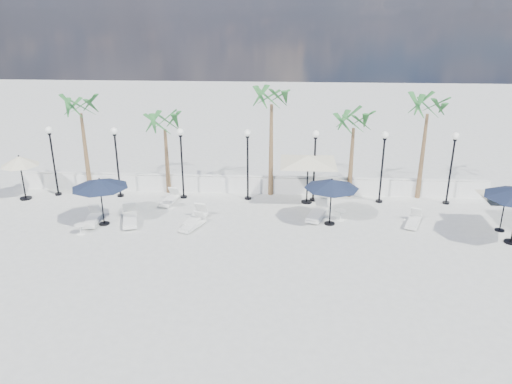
# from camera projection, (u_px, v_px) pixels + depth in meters

# --- Properties ---
(ground) EXTENTS (100.00, 100.00, 0.00)m
(ground) POSITION_uv_depth(u_px,v_px,m) (236.00, 256.00, 20.86)
(ground) COLOR #A7A8A3
(ground) RESTS_ON ground
(balustrade) EXTENTS (26.00, 0.30, 1.01)m
(balustrade) POSITION_uv_depth(u_px,v_px,m) (249.00, 185.00, 27.70)
(balustrade) COLOR silver
(balustrade) RESTS_ON ground
(lamppost_0) EXTENTS (0.36, 0.36, 3.84)m
(lamppost_0) POSITION_uv_depth(u_px,v_px,m) (52.00, 151.00, 26.66)
(lamppost_0) COLOR black
(lamppost_0) RESTS_ON ground
(lamppost_1) EXTENTS (0.36, 0.36, 3.84)m
(lamppost_1) POSITION_uv_depth(u_px,v_px,m) (116.00, 152.00, 26.46)
(lamppost_1) COLOR black
(lamppost_1) RESTS_ON ground
(lamppost_2) EXTENTS (0.36, 0.36, 3.84)m
(lamppost_2) POSITION_uv_depth(u_px,v_px,m) (181.00, 154.00, 26.26)
(lamppost_2) COLOR black
(lamppost_2) RESTS_ON ground
(lamppost_3) EXTENTS (0.36, 0.36, 3.84)m
(lamppost_3) POSITION_uv_depth(u_px,v_px,m) (248.00, 155.00, 26.06)
(lamppost_3) COLOR black
(lamppost_3) RESTS_ON ground
(lamppost_4) EXTENTS (0.36, 0.36, 3.84)m
(lamppost_4) POSITION_uv_depth(u_px,v_px,m) (315.00, 156.00, 25.86)
(lamppost_4) COLOR black
(lamppost_4) RESTS_ON ground
(lamppost_5) EXTENTS (0.36, 0.36, 3.84)m
(lamppost_5) POSITION_uv_depth(u_px,v_px,m) (383.00, 157.00, 25.65)
(lamppost_5) COLOR black
(lamppost_5) RESTS_ON ground
(lamppost_6) EXTENTS (0.36, 0.36, 3.84)m
(lamppost_6) POSITION_uv_depth(u_px,v_px,m) (452.00, 158.00, 25.45)
(lamppost_6) COLOR black
(lamppost_6) RESTS_ON ground
(palm_0) EXTENTS (2.60, 2.60, 5.50)m
(palm_0) POSITION_uv_depth(u_px,v_px,m) (81.00, 111.00, 26.60)
(palm_0) COLOR brown
(palm_0) RESTS_ON ground
(palm_1) EXTENTS (2.60, 2.60, 4.70)m
(palm_1) POSITION_uv_depth(u_px,v_px,m) (165.00, 126.00, 26.61)
(palm_1) COLOR brown
(palm_1) RESTS_ON ground
(palm_2) EXTENTS (2.60, 2.60, 6.10)m
(palm_2) POSITION_uv_depth(u_px,v_px,m) (272.00, 102.00, 25.81)
(palm_2) COLOR brown
(palm_2) RESTS_ON ground
(palm_3) EXTENTS (2.60, 2.60, 4.90)m
(palm_3) POSITION_uv_depth(u_px,v_px,m) (354.00, 125.00, 25.97)
(palm_3) COLOR brown
(palm_3) RESTS_ON ground
(palm_4) EXTENTS (2.60, 2.60, 5.70)m
(palm_4) POSITION_uv_depth(u_px,v_px,m) (428.00, 111.00, 25.49)
(palm_4) COLOR brown
(palm_4) RESTS_ON ground
(lounger_0) EXTENTS (0.84, 1.82, 0.66)m
(lounger_0) POSITION_uv_depth(u_px,v_px,m) (92.00, 219.00, 23.89)
(lounger_0) COLOR silver
(lounger_0) RESTS_ON ground
(lounger_1) EXTENTS (1.18, 2.08, 0.74)m
(lounger_1) POSITION_uv_depth(u_px,v_px,m) (130.00, 218.00, 23.90)
(lounger_1) COLOR silver
(lounger_1) RESTS_ON ground
(lounger_2) EXTENTS (0.79, 1.74, 0.63)m
(lounger_2) POSITION_uv_depth(u_px,v_px,m) (170.00, 199.00, 26.30)
(lounger_2) COLOR silver
(lounger_2) RESTS_ON ground
(lounger_3) EXTENTS (1.00, 1.97, 0.71)m
(lounger_3) POSITION_uv_depth(u_px,v_px,m) (196.00, 218.00, 23.94)
(lounger_3) COLOR silver
(lounger_3) RESTS_ON ground
(lounger_4) EXTENTS (1.10, 1.69, 0.60)m
(lounger_4) POSITION_uv_depth(u_px,v_px,m) (193.00, 224.00, 23.36)
(lounger_4) COLOR silver
(lounger_4) RESTS_ON ground
(lounger_5) EXTENTS (1.10, 1.72, 0.62)m
(lounger_5) POSITION_uv_depth(u_px,v_px,m) (413.00, 221.00, 23.70)
(lounger_5) COLOR silver
(lounger_5) RESTS_ON ground
(lounger_6) EXTENTS (1.25, 2.14, 0.76)m
(lounger_6) POSITION_uv_depth(u_px,v_px,m) (317.00, 213.00, 24.49)
(lounger_6) COLOR silver
(lounger_6) RESTS_ON ground
(side_table_0) EXTENTS (0.49, 0.49, 0.48)m
(side_table_0) POSITION_uv_depth(u_px,v_px,m) (80.00, 228.00, 22.72)
(side_table_0) COLOR silver
(side_table_0) RESTS_ON ground
(side_table_1) EXTENTS (0.53, 0.53, 0.51)m
(side_table_1) POSITION_uv_depth(u_px,v_px,m) (170.00, 202.00, 25.65)
(side_table_1) COLOR silver
(side_table_1) RESTS_ON ground
(side_table_2) EXTENTS (0.54, 0.54, 0.53)m
(side_table_2) POSITION_uv_depth(u_px,v_px,m) (340.00, 214.00, 24.20)
(side_table_2) COLOR silver
(side_table_2) RESTS_ON ground
(parasol_navy_left) EXTENTS (2.65, 2.65, 2.34)m
(parasol_navy_left) POSITION_uv_depth(u_px,v_px,m) (100.00, 184.00, 23.14)
(parasol_navy_left) COLOR black
(parasol_navy_left) RESTS_ON ground
(parasol_navy_mid) EXTENTS (2.57, 2.57, 2.31)m
(parasol_navy_mid) POSITION_uv_depth(u_px,v_px,m) (332.00, 184.00, 23.17)
(parasol_navy_mid) COLOR black
(parasol_navy_mid) RESTS_ON ground
(parasol_cream_sq_a) EXTENTS (5.69, 5.69, 2.79)m
(parasol_cream_sq_a) POSITION_uv_depth(u_px,v_px,m) (308.00, 156.00, 25.56)
(parasol_cream_sq_a) COLOR black
(parasol_cream_sq_a) RESTS_ON ground
(parasol_cream_sq_b) EXTENTS (4.16, 4.16, 2.09)m
(parasol_cream_sq_b) POSITION_uv_depth(u_px,v_px,m) (507.00, 192.00, 22.50)
(parasol_cream_sq_b) COLOR black
(parasol_cream_sq_b) RESTS_ON ground
(parasol_cream_small) EXTENTS (2.01, 2.01, 2.47)m
(parasol_cream_small) POSITION_uv_depth(u_px,v_px,m) (19.00, 162.00, 26.22)
(parasol_cream_small) COLOR black
(parasol_cream_small) RESTS_ON ground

